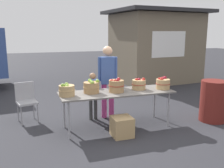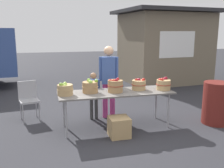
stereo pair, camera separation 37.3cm
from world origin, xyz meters
name	(u,v)px [view 1 (the left image)]	position (x,y,z in m)	size (l,w,h in m)	color
ground_plane	(117,127)	(0.00, 0.00, 0.00)	(40.00, 40.00, 0.00)	#2D2D33
market_table	(117,94)	(0.00, 0.00, 0.71)	(2.30, 0.76, 0.75)	slate
apple_basket_green_0	(67,90)	(-1.01, -0.01, 0.86)	(0.31, 0.31, 0.26)	tan
apple_basket_green_1	(91,87)	(-0.51, 0.07, 0.87)	(0.33, 0.33, 0.27)	#A87F51
apple_basket_red_0	(116,86)	(-0.02, -0.01, 0.88)	(0.32, 0.32, 0.29)	#A87F51
apple_basket_red_1	(139,84)	(0.51, 0.06, 0.86)	(0.30, 0.30, 0.25)	tan
apple_basket_red_2	(163,83)	(1.01, -0.07, 0.87)	(0.31, 0.31, 0.26)	tan
vendor_adult	(108,76)	(0.01, 0.63, 0.96)	(0.42, 0.29, 1.63)	#CC3F8C
child_customer	(93,92)	(-0.34, 0.59, 0.62)	(0.28, 0.16, 1.06)	#3F3F3F
food_kiosk	(155,46)	(3.20, 4.36, 1.38)	(3.76, 3.22, 2.74)	#726651
folding_chair	(26,99)	(-1.75, 0.97, 0.51)	(0.48, 0.48, 0.86)	#99999E
trash_barrel	(213,101)	(2.14, -0.33, 0.45)	(0.57, 0.57, 0.90)	maroon
produce_crate	(122,127)	(-0.07, -0.47, 0.19)	(0.37, 0.37, 0.37)	tan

